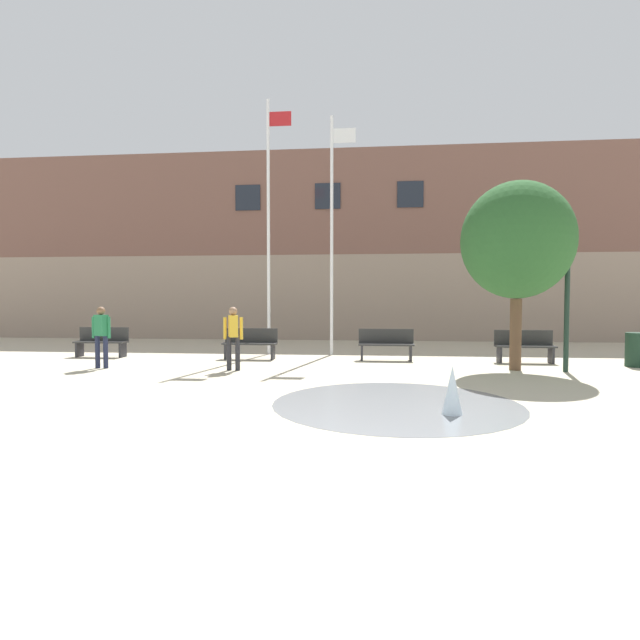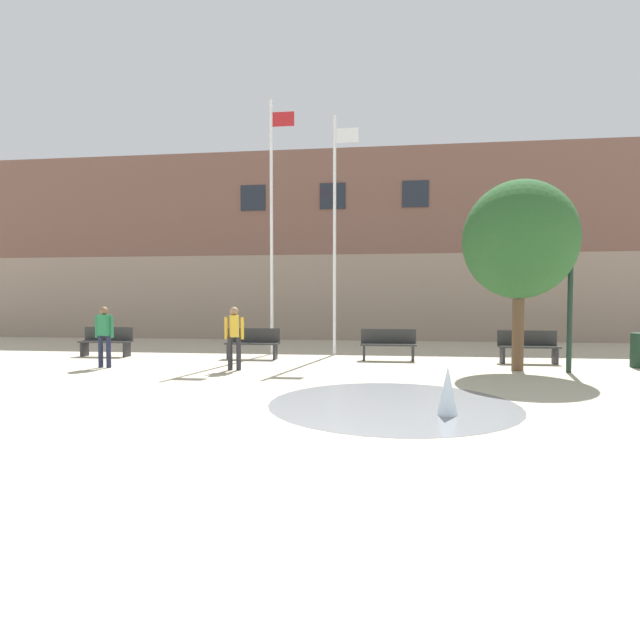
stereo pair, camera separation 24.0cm
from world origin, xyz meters
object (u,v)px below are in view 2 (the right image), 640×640
object	(u,v)px
park_bench_near_trashcan	(528,346)
flagpole_left	(272,220)
street_tree_near_building	(519,240)
adult_watching	(104,332)
park_bench_left_of_flagpoles	(253,343)
teen_by_trashcan	(234,333)
park_bench_far_left	(107,341)
park_bench_under_right_flagpole	(388,344)
lamp_post_right_lane	(571,274)
flagpole_right	(336,229)

from	to	relation	value
park_bench_near_trashcan	flagpole_left	world-z (taller)	flagpole_left
street_tree_near_building	adult_watching	bearing A→B (deg)	-175.96
park_bench_left_of_flagpoles	teen_by_trashcan	bearing A→B (deg)	-86.30
adult_watching	flagpole_left	distance (m)	6.21
adult_watching	street_tree_near_building	distance (m)	10.79
park_bench_far_left	park_bench_under_right_flagpole	xyz separation A→B (m)	(8.71, 0.01, 0.00)
teen_by_trashcan	lamp_post_right_lane	world-z (taller)	lamp_post_right_lane
street_tree_near_building	flagpole_right	bearing A→B (deg)	148.41
flagpole_left	lamp_post_right_lane	xyz separation A→B (m)	(8.02, -3.17, -1.93)
flagpole_left	flagpole_right	size ratio (longest dim) A/B	1.08
park_bench_left_of_flagpoles	teen_by_trashcan	distance (m)	2.43
park_bench_under_right_flagpole	flagpole_right	xyz separation A→B (m)	(-1.66, 1.27, 3.54)
park_bench_left_of_flagpoles	adult_watching	bearing A→B (deg)	-144.76
park_bench_near_trashcan	lamp_post_right_lane	bearing A→B (deg)	-74.93
flagpole_right	park_bench_left_of_flagpoles	bearing A→B (deg)	-149.98
park_bench_under_right_flagpole	street_tree_near_building	world-z (taller)	street_tree_near_building
park_bench_under_right_flagpole	lamp_post_right_lane	bearing A→B (deg)	-23.76
park_bench_left_of_flagpoles	lamp_post_right_lane	distance (m)	8.74
teen_by_trashcan	flagpole_right	bearing A→B (deg)	-53.39
park_bench_far_left	flagpole_left	xyz separation A→B (m)	(5.01, 1.28, 3.84)
flagpole_right	lamp_post_right_lane	distance (m)	6.96
park_bench_left_of_flagpoles	flagpole_left	xyz separation A→B (m)	(0.31, 1.36, 3.84)
park_bench_under_right_flagpole	flagpole_left	bearing A→B (deg)	161.13
flagpole_left	flagpole_right	bearing A→B (deg)	0.00
lamp_post_right_lane	adult_watching	bearing A→B (deg)	-177.31
park_bench_under_right_flagpole	lamp_post_right_lane	size ratio (longest dim) A/B	0.44
park_bench_far_left	adult_watching	bearing A→B (deg)	-60.76
park_bench_left_of_flagpoles	park_bench_under_right_flagpole	bearing A→B (deg)	1.35
flagpole_right	street_tree_near_building	xyz separation A→B (m)	(4.83, -2.97, -0.78)
lamp_post_right_lane	flagpole_right	bearing A→B (deg)	152.09
park_bench_left_of_flagpoles	flagpole_right	size ratio (longest dim) A/B	0.21
park_bench_under_right_flagpole	street_tree_near_building	xyz separation A→B (m)	(3.17, -1.70, 2.76)
park_bench_left_of_flagpoles	adult_watching	size ratio (longest dim) A/B	1.01
park_bench_far_left	adult_watching	distance (m)	2.83
adult_watching	flagpole_left	xyz separation A→B (m)	(3.64, 3.71, 3.38)
flagpole_right	street_tree_near_building	bearing A→B (deg)	-31.59
park_bench_under_right_flagpole	adult_watching	distance (m)	7.76
flagpole_left	flagpole_right	distance (m)	2.06
street_tree_near_building	lamp_post_right_lane	bearing A→B (deg)	-9.63
teen_by_trashcan	lamp_post_right_lane	distance (m)	8.33
park_bench_under_right_flagpole	adult_watching	size ratio (longest dim) A/B	1.01
park_bench_far_left	flagpole_left	distance (m)	6.44
teen_by_trashcan	flagpole_right	distance (m)	5.33
park_bench_left_of_flagpoles	park_bench_under_right_flagpole	distance (m)	4.02
flagpole_left	street_tree_near_building	xyz separation A→B (m)	(6.87, -2.97, -1.08)
lamp_post_right_lane	park_bench_left_of_flagpoles	bearing A→B (deg)	167.78
teen_by_trashcan	adult_watching	world-z (taller)	same
park_bench_left_of_flagpoles	flagpole_right	bearing A→B (deg)	30.02
park_bench_left_of_flagpoles	street_tree_near_building	world-z (taller)	street_tree_near_building
park_bench_far_left	lamp_post_right_lane	world-z (taller)	lamp_post_right_lane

